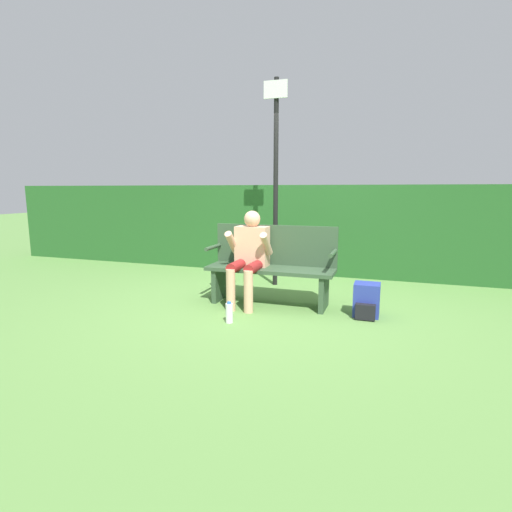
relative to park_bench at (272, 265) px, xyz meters
name	(u,v)px	position (x,y,z in m)	size (l,w,h in m)	color
ground_plane	(270,304)	(0.00, -0.07, -0.49)	(40.00, 40.00, 0.00)	#5B8942
hedge_back	(305,229)	(0.00, 2.05, 0.26)	(12.00, 0.50, 1.50)	#235623
park_bench	(272,265)	(0.00, 0.00, 0.00)	(1.60, 0.47, 0.98)	#334C33
person_seated	(249,253)	(-0.25, -0.14, 0.17)	(0.54, 0.62, 1.17)	#DBA884
backpack	(366,301)	(1.18, -0.18, -0.31)	(0.29, 0.34, 0.38)	#283893
water_bottle	(229,313)	(-0.21, -0.89, -0.38)	(0.08, 0.08, 0.23)	white
signpost	(276,174)	(-0.23, 0.96, 1.16)	(0.34, 0.09, 2.98)	black
parked_car	(276,205)	(-4.01, 14.24, 0.17)	(2.34, 4.70, 1.38)	maroon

